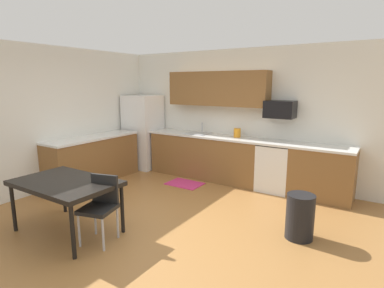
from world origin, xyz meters
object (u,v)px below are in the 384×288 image
(refrigerator, at_px, (143,132))
(dining_table, at_px, (66,185))
(oven_range, at_px, (275,167))
(microwave, at_px, (280,109))
(kettle, at_px, (237,133))
(trash_bin, at_px, (300,217))
(chair_near_table, at_px, (101,203))

(refrigerator, relative_size, dining_table, 1.24)
(oven_range, distance_m, dining_table, 3.69)
(microwave, relative_size, kettle, 2.70)
(oven_range, relative_size, dining_table, 0.65)
(dining_table, distance_m, trash_bin, 3.13)
(chair_near_table, bearing_deg, microwave, 68.34)
(microwave, bearing_deg, dining_table, -119.06)
(trash_bin, height_order, kettle, kettle)
(dining_table, xyz_separation_m, trash_bin, (2.71, 1.53, -0.37))
(trash_bin, distance_m, kettle, 2.53)
(oven_range, distance_m, kettle, 1.00)
(refrigerator, bearing_deg, kettle, 3.11)
(microwave, height_order, kettle, microwave)
(oven_range, xyz_separation_m, microwave, (0.00, 0.10, 1.08))
(kettle, bearing_deg, trash_bin, -45.35)
(dining_table, bearing_deg, chair_near_table, 9.98)
(oven_range, xyz_separation_m, chair_near_table, (-1.27, -3.10, 0.05))
(refrigerator, relative_size, chair_near_table, 2.04)
(oven_range, bearing_deg, kettle, 176.53)
(refrigerator, height_order, microwave, refrigerator)
(kettle, bearing_deg, oven_range, -3.47)
(refrigerator, xyz_separation_m, dining_table, (1.39, -3.12, -0.20))
(refrigerator, relative_size, microwave, 3.20)
(microwave, relative_size, trash_bin, 0.90)
(refrigerator, bearing_deg, trash_bin, -21.24)
(microwave, relative_size, chair_near_table, 0.64)
(refrigerator, height_order, trash_bin, refrigerator)
(trash_bin, relative_size, kettle, 3.00)
(microwave, height_order, dining_table, microwave)
(kettle, bearing_deg, microwave, 3.47)
(oven_range, relative_size, chair_near_table, 1.07)
(refrigerator, distance_m, kettle, 2.40)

